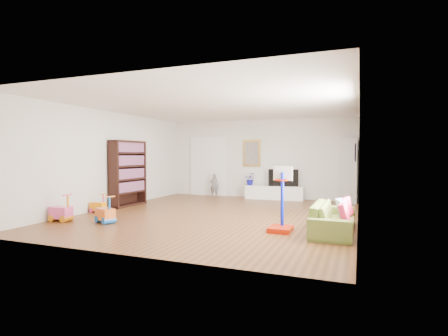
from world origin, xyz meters
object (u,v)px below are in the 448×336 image
at_px(media_console, 275,193).
at_px(basketball_hoop, 281,199).
at_px(sofa, 334,218).
at_px(bookshelf, 128,173).

bearing_deg(media_console, basketball_hoop, -77.04).
distance_m(media_console, sofa, 4.95).
bearing_deg(sofa, media_console, 26.69).
distance_m(bookshelf, basketball_hoop, 5.18).
bearing_deg(basketball_hoop, bookshelf, 160.31).
bearing_deg(sofa, basketball_hoop, 109.27).
xyz_separation_m(media_console, sofa, (2.19, -4.44, 0.05)).
xyz_separation_m(media_console, basketball_hoop, (1.22, -4.77, 0.41)).
relative_size(bookshelf, sofa, 0.99).
height_order(bookshelf, sofa, bookshelf).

